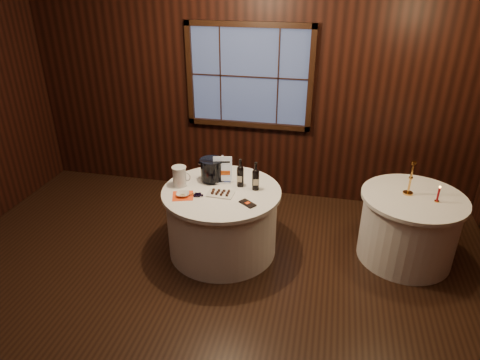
% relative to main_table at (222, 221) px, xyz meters
% --- Properties ---
extents(ground, '(6.00, 6.00, 0.00)m').
position_rel_main_table_xyz_m(ground, '(0.00, -1.00, -0.39)').
color(ground, black).
rests_on(ground, ground).
extents(back_wall, '(6.00, 0.10, 3.00)m').
position_rel_main_table_xyz_m(back_wall, '(0.00, 1.48, 1.16)').
color(back_wall, black).
rests_on(back_wall, ground).
extents(main_table, '(1.28, 1.28, 0.77)m').
position_rel_main_table_xyz_m(main_table, '(0.00, 0.00, 0.00)').
color(main_table, white).
rests_on(main_table, ground).
extents(side_table, '(1.08, 1.08, 0.77)m').
position_rel_main_table_xyz_m(side_table, '(2.00, 0.30, 0.00)').
color(side_table, white).
rests_on(side_table, ground).
extents(sign_stand, '(0.20, 0.13, 0.33)m').
position_rel_main_table_xyz_m(sign_stand, '(-0.03, 0.18, 0.49)').
color(sign_stand, silver).
rests_on(sign_stand, main_table).
extents(port_bottle_left, '(0.08, 0.08, 0.32)m').
position_rel_main_table_xyz_m(port_bottle_left, '(0.18, 0.14, 0.52)').
color(port_bottle_left, black).
rests_on(port_bottle_left, main_table).
extents(port_bottle_right, '(0.08, 0.08, 0.32)m').
position_rel_main_table_xyz_m(port_bottle_right, '(0.35, 0.10, 0.52)').
color(port_bottle_right, black).
rests_on(port_bottle_right, main_table).
extents(ice_bucket, '(0.26, 0.26, 0.26)m').
position_rel_main_table_xyz_m(ice_bucket, '(-0.16, 0.19, 0.52)').
color(ice_bucket, black).
rests_on(ice_bucket, main_table).
extents(chocolate_plate, '(0.28, 0.19, 0.04)m').
position_rel_main_table_xyz_m(chocolate_plate, '(0.02, -0.10, 0.40)').
color(chocolate_plate, white).
rests_on(chocolate_plate, main_table).
extents(chocolate_box, '(0.19, 0.18, 0.01)m').
position_rel_main_table_xyz_m(chocolate_box, '(0.33, -0.23, 0.39)').
color(chocolate_box, black).
rests_on(chocolate_box, main_table).
extents(grape_bunch, '(0.17, 0.08, 0.04)m').
position_rel_main_table_xyz_m(grape_bunch, '(-0.20, -0.19, 0.40)').
color(grape_bunch, black).
rests_on(grape_bunch, main_table).
extents(glass_pitcher, '(0.21, 0.16, 0.22)m').
position_rel_main_table_xyz_m(glass_pitcher, '(-0.47, 0.01, 0.50)').
color(glass_pitcher, silver).
rests_on(glass_pitcher, main_table).
extents(orange_napkin, '(0.27, 0.27, 0.00)m').
position_rel_main_table_xyz_m(orange_napkin, '(-0.36, -0.21, 0.38)').
color(orange_napkin, '#FC4615').
rests_on(orange_napkin, main_table).
extents(cracker_bowl, '(0.16, 0.16, 0.03)m').
position_rel_main_table_xyz_m(cracker_bowl, '(-0.36, -0.21, 0.40)').
color(cracker_bowl, white).
rests_on(cracker_bowl, orange_napkin).
extents(brass_candlestick, '(0.10, 0.10, 0.37)m').
position_rel_main_table_xyz_m(brass_candlestick, '(1.94, 0.34, 0.52)').
color(brass_candlestick, gold).
rests_on(brass_candlestick, side_table).
extents(red_candle, '(0.05, 0.05, 0.18)m').
position_rel_main_table_xyz_m(red_candle, '(2.20, 0.23, 0.45)').
color(red_candle, gold).
rests_on(red_candle, side_table).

